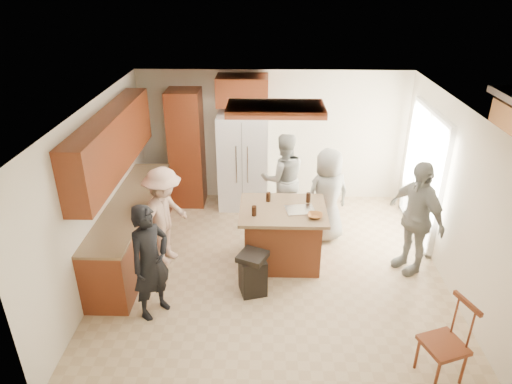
{
  "coord_description": "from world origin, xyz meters",
  "views": [
    {
      "loc": [
        -0.1,
        -5.71,
        4.11
      ],
      "look_at": [
        -0.26,
        0.31,
        1.15
      ],
      "focal_mm": 32.0,
      "sensor_mm": 36.0,
      "label": 1
    }
  ],
  "objects_px": {
    "person_behind_left": "(283,179)",
    "trash_bin": "(253,273)",
    "person_behind_right": "(327,196)",
    "person_counter": "(165,216)",
    "refrigerator": "(243,161)",
    "kitchen_island": "(282,235)",
    "person_side_right": "(415,217)",
    "person_front_left": "(150,262)",
    "spindle_chair": "(445,344)"
  },
  "relations": [
    {
      "from": "person_behind_left",
      "to": "person_behind_right",
      "type": "xyz_separation_m",
      "value": [
        0.7,
        -0.6,
        -0.02
      ]
    },
    {
      "from": "person_behind_left",
      "to": "person_front_left",
      "type": "bearing_deg",
      "value": 44.7
    },
    {
      "from": "kitchen_island",
      "to": "person_behind_right",
      "type": "bearing_deg",
      "value": 43.78
    },
    {
      "from": "person_behind_right",
      "to": "person_side_right",
      "type": "height_order",
      "value": "person_side_right"
    },
    {
      "from": "person_behind_right",
      "to": "trash_bin",
      "type": "bearing_deg",
      "value": 29.38
    },
    {
      "from": "person_behind_left",
      "to": "kitchen_island",
      "type": "xyz_separation_m",
      "value": [
        -0.05,
        -1.31,
        -0.35
      ]
    },
    {
      "from": "refrigerator",
      "to": "kitchen_island",
      "type": "distance_m",
      "value": 2.07
    },
    {
      "from": "person_front_left",
      "to": "person_behind_right",
      "type": "xyz_separation_m",
      "value": [
        2.44,
        1.92,
        0.0
      ]
    },
    {
      "from": "person_side_right",
      "to": "trash_bin",
      "type": "bearing_deg",
      "value": -102.51
    },
    {
      "from": "refrigerator",
      "to": "trash_bin",
      "type": "relative_size",
      "value": 2.86
    },
    {
      "from": "person_counter",
      "to": "spindle_chair",
      "type": "relative_size",
      "value": 1.56
    },
    {
      "from": "person_behind_left",
      "to": "spindle_chair",
      "type": "relative_size",
      "value": 1.65
    },
    {
      "from": "person_counter",
      "to": "kitchen_island",
      "type": "relative_size",
      "value": 1.21
    },
    {
      "from": "refrigerator",
      "to": "spindle_chair",
      "type": "xyz_separation_m",
      "value": [
        2.4,
        -4.08,
        -0.45
      ]
    },
    {
      "from": "spindle_chair",
      "to": "person_side_right",
      "type": "bearing_deg",
      "value": 84.34
    },
    {
      "from": "person_side_right",
      "to": "trash_bin",
      "type": "distance_m",
      "value": 2.49
    },
    {
      "from": "person_side_right",
      "to": "trash_bin",
      "type": "xyz_separation_m",
      "value": [
        -2.34,
        -0.64,
        -0.55
      ]
    },
    {
      "from": "person_side_right",
      "to": "spindle_chair",
      "type": "relative_size",
      "value": 1.76
    },
    {
      "from": "kitchen_island",
      "to": "person_behind_left",
      "type": "bearing_deg",
      "value": 87.96
    },
    {
      "from": "spindle_chair",
      "to": "kitchen_island",
      "type": "bearing_deg",
      "value": 128.23
    },
    {
      "from": "person_behind_left",
      "to": "refrigerator",
      "type": "relative_size",
      "value": 0.91
    },
    {
      "from": "person_behind_left",
      "to": "person_counter",
      "type": "relative_size",
      "value": 1.06
    },
    {
      "from": "person_behind_left",
      "to": "trash_bin",
      "type": "distance_m",
      "value": 2.18
    },
    {
      "from": "person_behind_left",
      "to": "refrigerator",
      "type": "xyz_separation_m",
      "value": [
        -0.73,
        0.6,
        0.08
      ]
    },
    {
      "from": "refrigerator",
      "to": "trash_bin",
      "type": "bearing_deg",
      "value": -84.33
    },
    {
      "from": "person_behind_right",
      "to": "refrigerator",
      "type": "xyz_separation_m",
      "value": [
        -1.43,
        1.2,
        0.1
      ]
    },
    {
      "from": "person_counter",
      "to": "trash_bin",
      "type": "relative_size",
      "value": 2.47
    },
    {
      "from": "person_front_left",
      "to": "kitchen_island",
      "type": "height_order",
      "value": "person_front_left"
    },
    {
      "from": "person_side_right",
      "to": "person_counter",
      "type": "distance_m",
      "value": 3.69
    },
    {
      "from": "person_behind_right",
      "to": "person_side_right",
      "type": "relative_size",
      "value": 0.91
    },
    {
      "from": "person_behind_right",
      "to": "kitchen_island",
      "type": "distance_m",
      "value": 1.08
    },
    {
      "from": "person_side_right",
      "to": "spindle_chair",
      "type": "bearing_deg",
      "value": -33.58
    },
    {
      "from": "person_front_left",
      "to": "person_counter",
      "type": "relative_size",
      "value": 1.02
    },
    {
      "from": "person_behind_right",
      "to": "spindle_chair",
      "type": "bearing_deg",
      "value": 86.45
    },
    {
      "from": "kitchen_island",
      "to": "refrigerator",
      "type": "bearing_deg",
      "value": 109.83
    },
    {
      "from": "person_behind_right",
      "to": "person_counter",
      "type": "xyz_separation_m",
      "value": [
        -2.51,
        -0.71,
        -0.02
      ]
    },
    {
      "from": "person_behind_left",
      "to": "person_side_right",
      "type": "relative_size",
      "value": 0.94
    },
    {
      "from": "person_counter",
      "to": "refrigerator",
      "type": "xyz_separation_m",
      "value": [
        1.08,
        1.91,
        0.12
      ]
    },
    {
      "from": "person_counter",
      "to": "person_behind_left",
      "type": "bearing_deg",
      "value": -31.56
    },
    {
      "from": "kitchen_island",
      "to": "trash_bin",
      "type": "height_order",
      "value": "kitchen_island"
    },
    {
      "from": "kitchen_island",
      "to": "spindle_chair",
      "type": "distance_m",
      "value": 2.77
    },
    {
      "from": "refrigerator",
      "to": "kitchen_island",
      "type": "relative_size",
      "value": 1.41
    },
    {
      "from": "refrigerator",
      "to": "kitchen_island",
      "type": "height_order",
      "value": "refrigerator"
    },
    {
      "from": "trash_bin",
      "to": "kitchen_island",
      "type": "bearing_deg",
      "value": 60.71
    },
    {
      "from": "person_side_right",
      "to": "kitchen_island",
      "type": "bearing_deg",
      "value": -121.18
    },
    {
      "from": "person_side_right",
      "to": "spindle_chair",
      "type": "xyz_separation_m",
      "value": [
        -0.2,
        -2.06,
        -0.42
      ]
    },
    {
      "from": "person_counter",
      "to": "kitchen_island",
      "type": "height_order",
      "value": "person_counter"
    },
    {
      "from": "person_behind_right",
      "to": "person_side_right",
      "type": "xyz_separation_m",
      "value": [
        1.17,
        -0.82,
        0.08
      ]
    },
    {
      "from": "spindle_chair",
      "to": "person_behind_left",
      "type": "bearing_deg",
      "value": 115.55
    },
    {
      "from": "person_side_right",
      "to": "person_front_left",
      "type": "bearing_deg",
      "value": -101.06
    }
  ]
}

